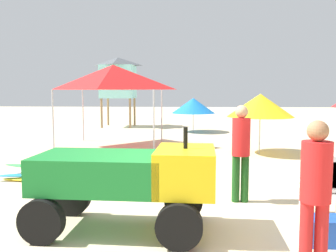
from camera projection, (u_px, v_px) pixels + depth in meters
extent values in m
plane|color=beige|center=(186.00, 230.00, 5.13)|extent=(80.00, 80.00, 0.00)
cube|color=#197A2D|center=(101.00, 172.00, 5.08)|extent=(1.84, 1.16, 0.50)
cube|color=yellow|center=(185.00, 170.00, 4.97)|extent=(0.84, 1.13, 0.60)
cylinder|color=black|center=(186.00, 138.00, 4.92)|extent=(0.06, 0.06, 0.30)
cylinder|color=black|center=(184.00, 200.00, 5.57)|extent=(0.61, 0.20, 0.60)
cylinder|color=black|center=(179.00, 226.00, 4.48)|extent=(0.61, 0.20, 0.60)
cylinder|color=black|center=(72.00, 197.00, 5.74)|extent=(0.61, 0.20, 0.60)
cylinder|color=black|center=(41.00, 221.00, 4.65)|extent=(0.61, 0.20, 0.60)
cube|color=white|center=(318.00, 190.00, 5.65)|extent=(0.48, 0.48, 0.04)
cube|color=white|center=(324.00, 181.00, 5.41)|extent=(0.48, 0.04, 0.40)
cube|color=white|center=(318.00, 184.00, 5.64)|extent=(0.48, 0.48, 0.04)
cube|color=white|center=(324.00, 175.00, 5.40)|extent=(0.48, 0.04, 0.40)
cube|color=white|center=(319.00, 178.00, 5.63)|extent=(0.48, 0.48, 0.04)
cube|color=white|center=(324.00, 169.00, 5.39)|extent=(0.48, 0.04, 0.40)
cylinder|color=white|center=(326.00, 200.00, 5.87)|extent=(0.04, 0.04, 0.42)
cylinder|color=white|center=(300.00, 200.00, 5.89)|extent=(0.04, 0.04, 0.42)
cylinder|color=white|center=(309.00, 208.00, 5.48)|extent=(0.04, 0.04, 0.42)
ellipsoid|color=yellow|center=(54.00, 180.00, 7.89)|extent=(2.35, 0.30, 0.08)
ellipsoid|color=#268CCC|center=(52.00, 174.00, 8.09)|extent=(2.45, 0.79, 0.08)
ellipsoid|color=white|center=(49.00, 172.00, 7.94)|extent=(2.53, 0.66, 0.08)
ellipsoid|color=green|center=(51.00, 168.00, 7.99)|extent=(2.47, 0.84, 0.08)
cylinder|color=#194C19|center=(236.00, 179.00, 6.43)|extent=(0.14, 0.14, 0.85)
cylinder|color=#194C19|center=(245.00, 179.00, 6.42)|extent=(0.14, 0.14, 0.85)
cylinder|color=red|center=(241.00, 137.00, 6.35)|extent=(0.32, 0.32, 0.67)
sphere|color=tan|center=(242.00, 112.00, 6.30)|extent=(0.23, 0.23, 0.23)
cylinder|color=red|center=(306.00, 238.00, 3.85)|extent=(0.14, 0.14, 0.82)
cylinder|color=red|center=(321.00, 239.00, 3.84)|extent=(0.14, 0.14, 0.82)
cylinder|color=red|center=(316.00, 172.00, 3.78)|extent=(0.32, 0.32, 0.65)
sphere|color=#9E6B47|center=(318.00, 131.00, 3.73)|extent=(0.22, 0.22, 0.22)
cylinder|color=#B2B2B7|center=(53.00, 122.00, 11.15)|extent=(0.05, 0.05, 2.05)
cylinder|color=#B2B2B7|center=(154.00, 123.00, 10.96)|extent=(0.05, 0.05, 2.05)
cylinder|color=#B2B2B7|center=(83.00, 115.00, 14.29)|extent=(0.05, 0.05, 2.05)
cylinder|color=#B2B2B7|center=(162.00, 116.00, 14.11)|extent=(0.05, 0.05, 2.05)
pyramid|color=red|center=(113.00, 77.00, 12.49)|extent=(3.16, 3.16, 0.86)
cylinder|color=olive|center=(102.00, 113.00, 19.34)|extent=(0.12, 0.12, 1.61)
cylinder|color=olive|center=(130.00, 113.00, 19.24)|extent=(0.12, 0.12, 1.61)
cylinder|color=olive|center=(108.00, 112.00, 20.89)|extent=(0.12, 0.12, 1.61)
cylinder|color=olive|center=(135.00, 112.00, 20.79)|extent=(0.12, 0.12, 1.61)
cube|color=#90E5DF|center=(118.00, 82.00, 19.90)|extent=(1.80, 1.80, 1.80)
pyramid|color=#4C5156|center=(118.00, 61.00, 19.79)|extent=(1.98, 1.98, 0.45)
cylinder|color=beige|center=(193.00, 115.00, 17.44)|extent=(0.04, 0.04, 1.66)
cone|color=blue|center=(193.00, 106.00, 17.40)|extent=(2.12, 2.12, 0.74)
cylinder|color=beige|center=(260.00, 124.00, 11.36)|extent=(0.04, 0.04, 1.91)
cone|color=yellow|center=(260.00, 105.00, 11.31)|extent=(2.09, 2.09, 0.73)
cone|color=orange|center=(202.00, 151.00, 10.31)|extent=(0.36, 0.36, 0.52)
cube|color=blue|center=(323.00, 230.00, 4.67)|extent=(0.46, 0.38, 0.35)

